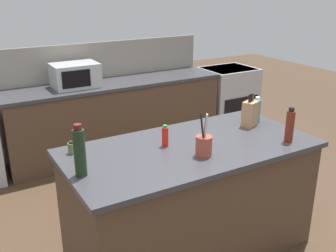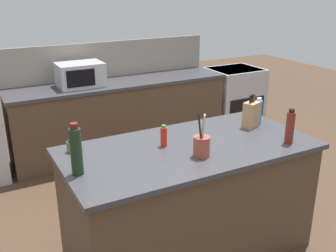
{
  "view_description": "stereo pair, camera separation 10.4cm",
  "coord_description": "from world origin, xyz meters",
  "px_view_note": "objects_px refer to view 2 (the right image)",
  "views": [
    {
      "loc": [
        -1.55,
        -2.31,
        2.12
      ],
      "look_at": [
        0.0,
        0.35,
        0.99
      ],
      "focal_mm": 42.0,
      "sensor_mm": 36.0,
      "label": 1
    },
    {
      "loc": [
        -1.46,
        -2.36,
        2.12
      ],
      "look_at": [
        0.0,
        0.35,
        0.99
      ],
      "focal_mm": 42.0,
      "sensor_mm": 36.0,
      "label": 2
    }
  ],
  "objects_px": {
    "spice_jar_oregano": "(71,146)",
    "vinegar_bottle": "(290,127)",
    "hot_sauce_bottle": "(164,136)",
    "microwave": "(80,75)",
    "dish_soap_bottle": "(258,111)",
    "utensil_crock": "(202,146)",
    "wine_bottle": "(76,151)",
    "range_oven": "(234,98)",
    "knife_block": "(251,114)"
  },
  "relations": [
    {
      "from": "microwave",
      "to": "hot_sauce_bottle",
      "type": "height_order",
      "value": "microwave"
    },
    {
      "from": "wine_bottle",
      "to": "vinegar_bottle",
      "type": "distance_m",
      "value": 1.62
    },
    {
      "from": "hot_sauce_bottle",
      "to": "vinegar_bottle",
      "type": "xyz_separation_m",
      "value": [
        0.88,
        -0.41,
        0.05
      ]
    },
    {
      "from": "utensil_crock",
      "to": "dish_soap_bottle",
      "type": "xyz_separation_m",
      "value": [
        0.82,
        0.36,
        0.03
      ]
    },
    {
      "from": "microwave",
      "to": "wine_bottle",
      "type": "relative_size",
      "value": 1.52
    },
    {
      "from": "range_oven",
      "to": "vinegar_bottle",
      "type": "relative_size",
      "value": 3.28
    },
    {
      "from": "range_oven",
      "to": "knife_block",
      "type": "distance_m",
      "value": 2.6
    },
    {
      "from": "dish_soap_bottle",
      "to": "vinegar_bottle",
      "type": "xyz_separation_m",
      "value": [
        -0.09,
        -0.47,
        0.02
      ]
    },
    {
      "from": "microwave",
      "to": "dish_soap_bottle",
      "type": "height_order",
      "value": "microwave"
    },
    {
      "from": "spice_jar_oregano",
      "to": "vinegar_bottle",
      "type": "height_order",
      "value": "vinegar_bottle"
    },
    {
      "from": "range_oven",
      "to": "hot_sauce_bottle",
      "type": "xyz_separation_m",
      "value": [
        -2.3,
        -2.1,
        0.55
      ]
    },
    {
      "from": "microwave",
      "to": "wine_bottle",
      "type": "xyz_separation_m",
      "value": [
        -0.69,
        -2.25,
        0.03
      ]
    },
    {
      "from": "hot_sauce_bottle",
      "to": "spice_jar_oregano",
      "type": "relative_size",
      "value": 1.77
    },
    {
      "from": "utensil_crock",
      "to": "range_oven",
      "type": "bearing_deg",
      "value": 48.13
    },
    {
      "from": "hot_sauce_bottle",
      "to": "wine_bottle",
      "type": "bearing_deg",
      "value": -168.36
    },
    {
      "from": "spice_jar_oregano",
      "to": "vinegar_bottle",
      "type": "relative_size",
      "value": 0.34
    },
    {
      "from": "utensil_crock",
      "to": "dish_soap_bottle",
      "type": "distance_m",
      "value": 0.9
    },
    {
      "from": "knife_block",
      "to": "hot_sauce_bottle",
      "type": "relative_size",
      "value": 1.71
    },
    {
      "from": "utensil_crock",
      "to": "vinegar_bottle",
      "type": "xyz_separation_m",
      "value": [
        0.73,
        -0.11,
        0.05
      ]
    },
    {
      "from": "range_oven",
      "to": "microwave",
      "type": "height_order",
      "value": "microwave"
    },
    {
      "from": "microwave",
      "to": "utensil_crock",
      "type": "bearing_deg",
      "value": -85.89
    },
    {
      "from": "knife_block",
      "to": "wine_bottle",
      "type": "bearing_deg",
      "value": 165.26
    },
    {
      "from": "microwave",
      "to": "vinegar_bottle",
      "type": "distance_m",
      "value": 2.67
    },
    {
      "from": "microwave",
      "to": "range_oven",
      "type": "bearing_deg",
      "value": -0.0
    },
    {
      "from": "utensil_crock",
      "to": "vinegar_bottle",
      "type": "distance_m",
      "value": 0.74
    },
    {
      "from": "wine_bottle",
      "to": "spice_jar_oregano",
      "type": "relative_size",
      "value": 3.69
    },
    {
      "from": "utensil_crock",
      "to": "wine_bottle",
      "type": "bearing_deg",
      "value": 170.27
    },
    {
      "from": "microwave",
      "to": "spice_jar_oregano",
      "type": "bearing_deg",
      "value": -108.67
    },
    {
      "from": "knife_block",
      "to": "vinegar_bottle",
      "type": "bearing_deg",
      "value": -107.42
    },
    {
      "from": "utensil_crock",
      "to": "spice_jar_oregano",
      "type": "xyz_separation_m",
      "value": [
        -0.81,
        0.52,
        -0.04
      ]
    },
    {
      "from": "range_oven",
      "to": "spice_jar_oregano",
      "type": "xyz_separation_m",
      "value": [
        -2.96,
        -1.88,
        0.52
      ]
    },
    {
      "from": "range_oven",
      "to": "wine_bottle",
      "type": "relative_size",
      "value": 2.61
    },
    {
      "from": "hot_sauce_bottle",
      "to": "vinegar_bottle",
      "type": "height_order",
      "value": "vinegar_bottle"
    },
    {
      "from": "knife_block",
      "to": "hot_sauce_bottle",
      "type": "height_order",
      "value": "knife_block"
    },
    {
      "from": "knife_block",
      "to": "spice_jar_oregano",
      "type": "height_order",
      "value": "knife_block"
    },
    {
      "from": "knife_block",
      "to": "vinegar_bottle",
      "type": "relative_size",
      "value": 1.03
    },
    {
      "from": "microwave",
      "to": "spice_jar_oregano",
      "type": "distance_m",
      "value": 1.98
    },
    {
      "from": "microwave",
      "to": "hot_sauce_bottle",
      "type": "xyz_separation_m",
      "value": [
        0.02,
        -2.1,
        -0.06
      ]
    },
    {
      "from": "spice_jar_oregano",
      "to": "vinegar_bottle",
      "type": "bearing_deg",
      "value": -22.4
    },
    {
      "from": "microwave",
      "to": "knife_block",
      "type": "xyz_separation_m",
      "value": [
        0.88,
        -2.08,
        -0.03
      ]
    },
    {
      "from": "range_oven",
      "to": "microwave",
      "type": "bearing_deg",
      "value": 180.0
    },
    {
      "from": "knife_block",
      "to": "wine_bottle",
      "type": "height_order",
      "value": "wine_bottle"
    },
    {
      "from": "spice_jar_oregano",
      "to": "utensil_crock",
      "type": "bearing_deg",
      "value": -32.78
    },
    {
      "from": "wine_bottle",
      "to": "dish_soap_bottle",
      "type": "bearing_deg",
      "value": 7.03
    },
    {
      "from": "microwave",
      "to": "dish_soap_bottle",
      "type": "relative_size",
      "value": 2.29
    },
    {
      "from": "dish_soap_bottle",
      "to": "vinegar_bottle",
      "type": "height_order",
      "value": "vinegar_bottle"
    },
    {
      "from": "range_oven",
      "to": "dish_soap_bottle",
      "type": "height_order",
      "value": "dish_soap_bottle"
    },
    {
      "from": "knife_block",
      "to": "wine_bottle",
      "type": "xyz_separation_m",
      "value": [
        -1.57,
        -0.17,
        0.05
      ]
    },
    {
      "from": "hot_sauce_bottle",
      "to": "dish_soap_bottle",
      "type": "height_order",
      "value": "dish_soap_bottle"
    },
    {
      "from": "dish_soap_bottle",
      "to": "wine_bottle",
      "type": "bearing_deg",
      "value": -172.97
    }
  ]
}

